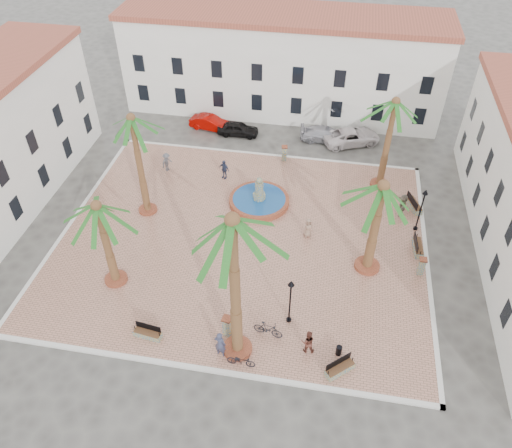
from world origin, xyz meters
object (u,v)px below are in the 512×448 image
object	(u,v)px
palm_ne	(394,111)
bollard_n	(284,153)
pedestrian_fountain_a	(308,228)
car_red	(211,123)
fountain	(259,200)
palm_e	(381,197)
cyclist_a	(220,344)
bench_ne	(414,205)
lamppost_e	(423,203)
bicycle_a	(241,360)
bollard_e	(421,266)
bench_s	(148,334)
pedestrian_east	(403,205)
bollard_se	(227,326)
bench_e	(418,247)
car_white	(352,137)
lamppost_s	(291,294)
car_black	(238,129)
bench_se	(340,369)
palm_sw	(99,216)
cyclist_b	(308,342)
palm_nw	(133,128)
bicycle_b	(268,329)
pedestrian_north	(167,162)
palm_s	(233,236)
pedestrian_fountain_b	(224,169)
car_silver	(325,134)
litter_bin	(339,350)

from	to	relation	value
palm_ne	bollard_n	world-z (taller)	palm_ne
pedestrian_fountain_a	car_red	world-z (taller)	pedestrian_fountain_a
fountain	palm_e	bearing A→B (deg)	-33.36
cyclist_a	car_red	distance (m)	25.41
bench_ne	lamppost_e	size ratio (longest dim) A/B	0.56
bicycle_a	bollard_e	bearing A→B (deg)	-47.01
bench_s	pedestrian_east	bearing A→B (deg)	50.42
bollard_se	bench_e	bearing A→B (deg)	38.89
bench_s	car_white	distance (m)	26.29
lamppost_s	car_black	distance (m)	22.22
fountain	bollard_se	bearing A→B (deg)	-88.72
bench_se	lamppost_e	bearing A→B (deg)	28.38
bench_ne	bicycle_a	world-z (taller)	bench_ne
fountain	palm_sw	size ratio (longest dim) A/B	0.70
palm_e	cyclist_b	xyz separation A→B (m)	(-3.34, -7.37, -5.19)
palm_nw	pedestrian_east	distance (m)	20.37
palm_ne	lamppost_e	world-z (taller)	palm_ne
pedestrian_fountain_a	car_black	distance (m)	15.20
bollard_e	pedestrian_east	world-z (taller)	pedestrian_east
palm_ne	bicycle_b	xyz separation A→B (m)	(-6.63, -16.31, -6.14)
lamppost_s	pedestrian_north	xyz separation A→B (m)	(-12.15, 13.95, -1.60)
palm_ne	bench_se	xyz separation A→B (m)	(-2.30, -18.03, -6.43)
bench_s	bicycle_b	distance (m)	7.13
car_red	pedestrian_fountain_a	bearing A→B (deg)	-131.90
bench_e	pedestrian_fountain_a	distance (m)	7.77
palm_s	pedestrian_fountain_b	world-z (taller)	palm_s
palm_nw	lamppost_s	xyz separation A→B (m)	(12.02, -8.53, -4.79)
palm_e	car_silver	bearing A→B (deg)	104.32
bicycle_b	palm_s	bearing A→B (deg)	140.66
lamppost_e	pedestrian_north	distance (m)	20.75
palm_sw	car_white	size ratio (longest dim) A/B	1.29
palm_ne	bollard_se	world-z (taller)	palm_ne
palm_e	litter_bin	bearing A→B (deg)	-101.85
pedestrian_fountain_a	pedestrian_north	world-z (taller)	pedestrian_north
bicycle_b	pedestrian_fountain_a	distance (m)	9.23
pedestrian_fountain_a	pedestrian_east	xyz separation A→B (m)	(6.75, 3.69, 0.15)
fountain	palm_ne	distance (m)	11.97
lamppost_s	litter_bin	size ratio (longest dim) A/B	5.39
palm_nw	palm_e	size ratio (longest dim) A/B	1.15
bench_se	pedestrian_east	distance (m)	15.06
bollard_e	car_black	xyz separation A→B (m)	(-15.62, 15.40, -0.20)
bench_ne	palm_ne	bearing A→B (deg)	25.31
pedestrian_north	car_red	xyz separation A→B (m)	(1.90, 7.48, -0.32)
bench_e	pedestrian_north	world-z (taller)	pedestrian_north
cyclist_b	bicycle_b	xyz separation A→B (m)	(-2.40, 0.66, -0.29)
bollard_n	pedestrian_fountain_a	distance (m)	9.86
pedestrian_fountain_a	car_red	distance (m)	17.27
car_silver	lamppost_e	bearing A→B (deg)	-151.49
litter_bin	palm_nw	bearing A→B (deg)	145.50
palm_ne	car_black	xyz separation A→B (m)	(-13.02, 5.82, -6.19)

